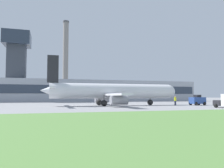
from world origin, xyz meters
TOP-DOWN VIEW (x-y plane):
  - ground_plane at (0.00, 0.00)m, footprint 400.00×400.00m
  - terminal_building at (-2.50, 34.24)m, footprint 78.50×12.45m
  - smokestack_left at (-5.60, 64.94)m, footprint 3.02×3.02m
  - airplane at (-1.65, -1.29)m, footprint 27.04×22.14m
  - pushback_tug at (15.69, -4.24)m, footprint 3.25×2.45m
  - ground_crew_person at (10.63, -4.15)m, footprint 0.42×0.42m

SIDE VIEW (x-z plane):
  - ground_plane at x=0.00m, z-range 0.00..0.00m
  - pushback_tug at x=15.69m, z-range -0.13..1.99m
  - ground_crew_person at x=10.63m, z-range 0.02..1.89m
  - airplane at x=-1.65m, z-range -1.93..7.35m
  - terminal_building at x=-2.50m, z-range -6.67..15.97m
  - smokestack_left at x=-5.60m, z-range 0.12..38.70m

